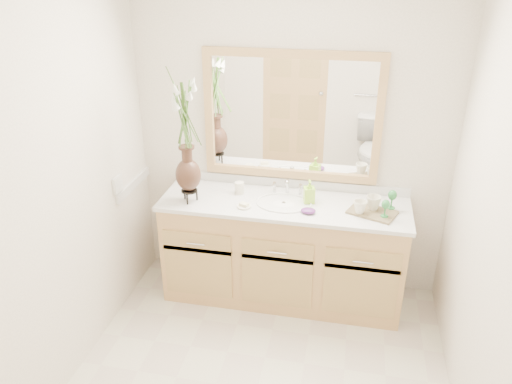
% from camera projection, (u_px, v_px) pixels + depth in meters
% --- Properties ---
extents(wall_back, '(2.40, 0.02, 2.40)m').
position_uv_depth(wall_back, '(291.00, 142.00, 3.78)').
color(wall_back, white).
rests_on(wall_back, floor).
extents(wall_left, '(0.02, 2.60, 2.40)m').
position_uv_depth(wall_left, '(51.00, 204.00, 2.84)').
color(wall_left, white).
rests_on(wall_left, floor).
extents(wall_right, '(0.02, 2.60, 2.40)m').
position_uv_depth(wall_right, '(500.00, 248.00, 2.41)').
color(wall_right, white).
rests_on(wall_right, floor).
extents(vanity, '(1.80, 0.55, 0.80)m').
position_uv_depth(vanity, '(283.00, 252.00, 3.87)').
color(vanity, tan).
rests_on(vanity, floor).
extents(counter, '(1.84, 0.57, 0.03)m').
position_uv_depth(counter, '(284.00, 204.00, 3.69)').
color(counter, silver).
rests_on(counter, vanity).
extents(sink, '(0.38, 0.34, 0.23)m').
position_uv_depth(sink, '(284.00, 210.00, 3.69)').
color(sink, white).
rests_on(sink, counter).
extents(mirror, '(1.32, 0.04, 0.97)m').
position_uv_depth(mirror, '(291.00, 117.00, 3.67)').
color(mirror, white).
rests_on(mirror, wall_back).
extents(switch_plate, '(0.02, 0.12, 0.12)m').
position_uv_depth(switch_plate, '(118.00, 184.00, 3.61)').
color(switch_plate, white).
rests_on(switch_plate, wall_left).
extents(flower_vase, '(0.22, 0.22, 0.89)m').
position_uv_depth(flower_vase, '(185.00, 123.00, 3.44)').
color(flower_vase, black).
rests_on(flower_vase, counter).
extents(tumbler, '(0.07, 0.07, 0.09)m').
position_uv_depth(tumbler, '(239.00, 188.00, 3.80)').
color(tumbler, silver).
rests_on(tumbler, counter).
extents(soap_dish, '(0.10, 0.10, 0.03)m').
position_uv_depth(soap_dish, '(244.00, 206.00, 3.60)').
color(soap_dish, silver).
rests_on(soap_dish, counter).
extents(soap_bottle, '(0.09, 0.09, 0.16)m').
position_uv_depth(soap_bottle, '(309.00, 192.00, 3.65)').
color(soap_bottle, '#A1E536').
rests_on(soap_bottle, counter).
extents(purple_dish, '(0.12, 0.11, 0.04)m').
position_uv_depth(purple_dish, '(308.00, 211.00, 3.52)').
color(purple_dish, '#5C246E').
rests_on(purple_dish, counter).
extents(tray, '(0.38, 0.32, 0.02)m').
position_uv_depth(tray, '(372.00, 212.00, 3.52)').
color(tray, brown).
rests_on(tray, counter).
extents(mug_left, '(0.12, 0.12, 0.10)m').
position_uv_depth(mug_left, '(360.00, 206.00, 3.48)').
color(mug_left, silver).
rests_on(mug_left, tray).
extents(mug_right, '(0.14, 0.14, 0.11)m').
position_uv_depth(mug_right, '(373.00, 202.00, 3.53)').
color(mug_right, silver).
rests_on(mug_right, tray).
extents(goblet_front, '(0.06, 0.06, 0.13)m').
position_uv_depth(goblet_front, '(386.00, 205.00, 3.41)').
color(goblet_front, '#297C38').
rests_on(goblet_front, tray).
extents(goblet_back, '(0.06, 0.06, 0.14)m').
position_uv_depth(goblet_back, '(392.00, 196.00, 3.52)').
color(goblet_back, '#297C38').
rests_on(goblet_back, tray).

